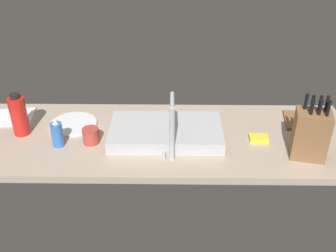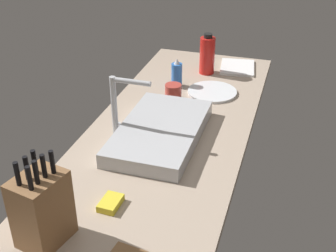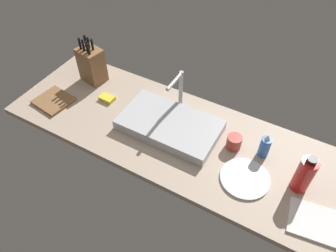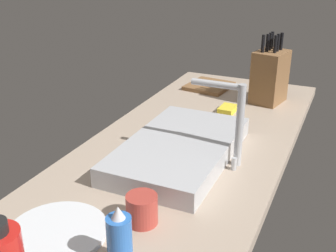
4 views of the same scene
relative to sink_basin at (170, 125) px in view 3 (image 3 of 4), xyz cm
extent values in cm
cube|color=tan|center=(3.01, -1.32, -4.78)|extent=(192.29, 65.81, 3.50)
cube|color=#B7BABF|center=(0.00, 0.00, 0.00)|extent=(54.28, 30.87, 6.07)
cylinder|color=#B7BABF|center=(-2.98, 18.12, 10.01)|extent=(2.40, 2.40, 26.09)
cylinder|color=#B7BABF|center=(-2.98, 10.35, 22.06)|extent=(2.00, 15.54, 2.00)
cylinder|color=#B7BABF|center=(0.52, 18.12, -1.03)|extent=(1.60, 1.60, 4.00)
cube|color=brown|center=(-64.02, 14.52, 8.09)|extent=(16.95, 14.47, 22.24)
cylinder|color=black|center=(-68.70, 13.10, 22.80)|extent=(1.66, 1.66, 7.19)
cylinder|color=black|center=(-67.98, 17.19, 22.80)|extent=(1.66, 1.66, 7.19)
cylinder|color=black|center=(-65.97, 12.86, 22.80)|extent=(1.66, 1.66, 7.19)
cylinder|color=black|center=(-64.88, 16.32, 22.80)|extent=(1.66, 1.66, 7.19)
cylinder|color=black|center=(-62.78, 12.47, 22.80)|extent=(1.66, 1.66, 7.19)
cylinder|color=black|center=(-61.65, 15.93, 22.80)|extent=(1.66, 1.66, 7.19)
cylinder|color=black|center=(-60.41, 11.17, 22.80)|extent=(1.66, 1.66, 7.19)
cube|color=brown|center=(-71.68, -14.96, -2.13)|extent=(22.30, 21.25, 1.80)
cylinder|color=blue|center=(50.43, 7.69, 2.91)|extent=(5.41, 5.41, 11.88)
cone|color=silver|center=(50.43, 7.69, 10.24)|extent=(2.98, 2.98, 2.80)
cylinder|color=red|center=(71.25, -2.91, 6.67)|extent=(7.98, 7.98, 19.42)
cylinder|color=black|center=(71.25, -2.91, 17.48)|extent=(4.39, 4.39, 2.20)
cylinder|color=white|center=(47.75, -11.19, -2.43)|extent=(23.90, 23.90, 1.20)
cube|color=white|center=(82.11, -17.78, -2.43)|extent=(24.52, 20.71, 1.20)
cylinder|color=#B23D33|center=(35.44, 5.02, 0.77)|extent=(7.81, 7.81, 7.62)
cube|color=yellow|center=(-44.77, 2.36, -1.83)|extent=(9.21, 6.32, 2.40)
camera|label=1|loc=(-3.10, 160.99, 99.76)|focal=41.81mm
camera|label=2|loc=(-148.10, -48.96, 92.72)|focal=48.15mm
camera|label=3|loc=(57.37, -103.84, 125.57)|focal=33.67mm
camera|label=4|loc=(110.56, 46.02, 59.81)|focal=44.81mm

